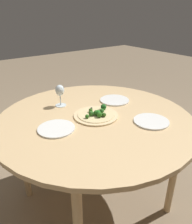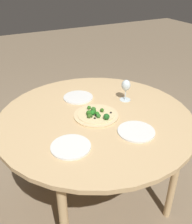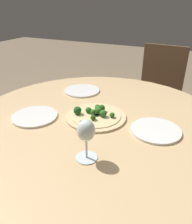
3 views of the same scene
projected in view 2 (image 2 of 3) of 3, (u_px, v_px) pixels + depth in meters
name	position (u px, v px, depth m)	size (l,w,h in m)	color
ground_plane	(96.00, 196.00, 2.04)	(12.00, 12.00, 0.00)	#847056
dining_table	(95.00, 124.00, 1.68)	(1.29, 1.29, 0.78)	tan
pizza	(96.00, 115.00, 1.63)	(0.29, 0.29, 0.05)	#DBBC89
wine_glass	(126.00, 86.00, 1.78)	(0.08, 0.08, 0.16)	silver
plate_near	(79.00, 97.00, 1.86)	(0.22, 0.22, 0.01)	silver
plate_far	(71.00, 147.00, 1.35)	(0.22, 0.22, 0.01)	silver
plate_side	(136.00, 131.00, 1.48)	(0.22, 0.22, 0.01)	silver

